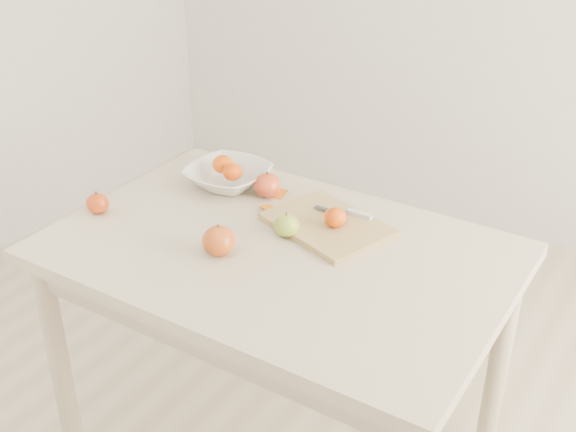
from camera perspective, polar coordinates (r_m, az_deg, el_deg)
The scene contains 13 objects.
table at distance 1.96m, azimuth -0.79°, elevation -4.94°, with size 1.20×0.80×0.75m.
cutting_board at distance 1.99m, azimuth 3.10°, elevation -0.69°, with size 0.32×0.24×0.02m, color tan.
board_tangerine at distance 1.95m, azimuth 3.75°, elevation -0.11°, with size 0.06×0.06×0.05m, color #D85607.
fruit_bowl at distance 2.22m, azimuth -4.77°, elevation 3.14°, with size 0.25×0.25×0.06m, color white.
bowl_tangerine_near at distance 2.23m, azimuth -5.17°, elevation 4.11°, with size 0.07×0.07×0.06m, color #DA5507.
bowl_tangerine_far at distance 2.18m, azimuth -4.40°, elevation 3.52°, with size 0.06×0.06×0.05m, color #D04607.
orange_peel_a at distance 2.17m, azimuth -1.00°, elevation 1.77°, with size 0.06×0.04×0.00m, color orange.
orange_peel_b at distance 2.08m, azimuth -1.52°, elevation 0.54°, with size 0.04×0.04×0.00m, color orange.
paring_knife at distance 2.02m, azimuth 5.25°, elevation 0.19°, with size 0.17×0.04×0.01m.
apple_green at distance 1.94m, azimuth -0.12°, elevation -0.76°, with size 0.07×0.07×0.06m, color #5D9018.
apple_red_e at distance 1.86m, azimuth -5.48°, elevation -1.95°, with size 0.09×0.09×0.08m, color maroon.
apple_red_a at distance 2.15m, azimuth -1.64°, elevation 2.45°, with size 0.08×0.08×0.07m, color maroon.
apple_red_d at distance 2.13m, azimuth -14.82°, elevation 0.97°, with size 0.06×0.06×0.06m, color maroon.
Camera 1 is at (0.89, -1.36, 1.73)m, focal length 45.00 mm.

